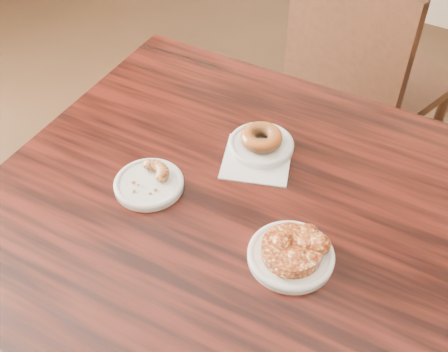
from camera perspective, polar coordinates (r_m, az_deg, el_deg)
The scene contains 9 objects.
cafe_table at distance 1.43m, azimuth -0.15°, elevation -13.18°, with size 0.95×0.95×0.75m, color black.
chair_far at distance 2.02m, azimuth 14.83°, elevation 9.37°, with size 0.48×0.48×0.90m, color black, non-canonical shape.
napkin at distance 1.22m, azimuth 3.34°, elevation 1.68°, with size 0.14×0.14×0.00m, color silver.
plate_donut at distance 1.24m, azimuth 3.78°, elevation 3.15°, with size 0.14×0.14×0.01m, color white.
plate_cruller at distance 1.17m, azimuth -7.63°, elevation -0.84°, with size 0.14×0.14×0.01m, color silver.
plate_fritter at distance 1.05m, azimuth 6.80°, elevation -8.07°, with size 0.16×0.16×0.01m, color white.
glazed_donut at distance 1.23m, azimuth 3.83°, elevation 3.92°, with size 0.09×0.09×0.03m, color brown.
apple_fritter at distance 1.03m, azimuth 6.91°, elevation -7.26°, with size 0.15×0.15×0.04m, color #451307, non-canonical shape.
cruller_fragment at distance 1.15m, azimuth -7.72°, elevation -0.23°, with size 0.09×0.09×0.02m, color #5A2712, non-canonical shape.
Camera 1 is at (0.17, -0.43, 1.59)m, focal length 45.00 mm.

